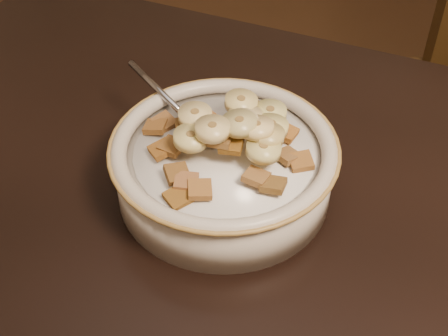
% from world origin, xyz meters
% --- Properties ---
extents(cereal_bowl, '(0.20, 0.20, 0.05)m').
position_xyz_m(cereal_bowl, '(-0.26, 0.15, 0.77)').
color(cereal_bowl, beige).
rests_on(cereal_bowl, table).
extents(milk, '(0.17, 0.17, 0.00)m').
position_xyz_m(milk, '(-0.26, 0.15, 0.80)').
color(milk, white).
rests_on(milk, cereal_bowl).
extents(spoon, '(0.06, 0.06, 0.01)m').
position_xyz_m(spoon, '(-0.29, 0.17, 0.80)').
color(spoon, '#90919A').
rests_on(spoon, cereal_bowl).
extents(cereal_square_0, '(0.03, 0.03, 0.01)m').
position_xyz_m(cereal_square_0, '(-0.33, 0.17, 0.80)').
color(cereal_square_0, brown).
rests_on(cereal_square_0, milk).
extents(cereal_square_1, '(0.03, 0.03, 0.01)m').
position_xyz_m(cereal_square_1, '(-0.20, 0.17, 0.80)').
color(cereal_square_1, brown).
rests_on(cereal_square_1, milk).
extents(cereal_square_2, '(0.03, 0.03, 0.01)m').
position_xyz_m(cereal_square_2, '(-0.19, 0.16, 0.80)').
color(cereal_square_2, brown).
rests_on(cereal_square_2, milk).
extents(cereal_square_3, '(0.02, 0.02, 0.01)m').
position_xyz_m(cereal_square_3, '(-0.25, 0.14, 0.82)').
color(cereal_square_3, brown).
rests_on(cereal_square_3, milk).
extents(cereal_square_4, '(0.03, 0.02, 0.01)m').
position_xyz_m(cereal_square_4, '(-0.27, 0.10, 0.81)').
color(cereal_square_4, '#965D35').
rests_on(cereal_square_4, milk).
extents(cereal_square_5, '(0.03, 0.03, 0.01)m').
position_xyz_m(cereal_square_5, '(-0.28, 0.10, 0.81)').
color(cereal_square_5, brown).
rests_on(cereal_square_5, milk).
extents(cereal_square_6, '(0.03, 0.03, 0.01)m').
position_xyz_m(cereal_square_6, '(-0.30, 0.16, 0.81)').
color(cereal_square_6, brown).
rests_on(cereal_square_6, milk).
extents(cereal_square_7, '(0.02, 0.02, 0.01)m').
position_xyz_m(cereal_square_7, '(-0.22, 0.13, 0.81)').
color(cereal_square_7, brown).
rests_on(cereal_square_7, milk).
extents(cereal_square_8, '(0.03, 0.03, 0.01)m').
position_xyz_m(cereal_square_8, '(-0.31, 0.13, 0.81)').
color(cereal_square_8, '#905319').
rests_on(cereal_square_8, milk).
extents(cereal_square_9, '(0.03, 0.03, 0.01)m').
position_xyz_m(cereal_square_9, '(-0.29, 0.16, 0.81)').
color(cereal_square_9, brown).
rests_on(cereal_square_9, milk).
extents(cereal_square_10, '(0.03, 0.03, 0.01)m').
position_xyz_m(cereal_square_10, '(-0.25, 0.21, 0.81)').
color(cereal_square_10, brown).
rests_on(cereal_square_10, milk).
extents(cereal_square_11, '(0.03, 0.03, 0.01)m').
position_xyz_m(cereal_square_11, '(-0.26, 0.09, 0.81)').
color(cereal_square_11, brown).
rests_on(cereal_square_11, milk).
extents(cereal_square_12, '(0.02, 0.02, 0.01)m').
position_xyz_m(cereal_square_12, '(-0.20, 0.12, 0.81)').
color(cereal_square_12, brown).
rests_on(cereal_square_12, milk).
extents(cereal_square_13, '(0.03, 0.03, 0.01)m').
position_xyz_m(cereal_square_13, '(-0.28, 0.17, 0.82)').
color(cereal_square_13, brown).
rests_on(cereal_square_13, milk).
extents(cereal_square_14, '(0.02, 0.02, 0.01)m').
position_xyz_m(cereal_square_14, '(-0.30, 0.13, 0.81)').
color(cereal_square_14, brown).
rests_on(cereal_square_14, milk).
extents(cereal_square_15, '(0.02, 0.02, 0.01)m').
position_xyz_m(cereal_square_15, '(-0.21, 0.19, 0.81)').
color(cereal_square_15, '#9C6528').
rests_on(cereal_square_15, milk).
extents(cereal_square_16, '(0.02, 0.02, 0.01)m').
position_xyz_m(cereal_square_16, '(-0.33, 0.16, 0.80)').
color(cereal_square_16, brown).
rests_on(cereal_square_16, milk).
extents(cereal_square_17, '(0.02, 0.02, 0.01)m').
position_xyz_m(cereal_square_17, '(-0.26, 0.14, 0.82)').
color(cereal_square_17, brown).
rests_on(cereal_square_17, milk).
extents(cereal_square_18, '(0.02, 0.03, 0.01)m').
position_xyz_m(cereal_square_18, '(-0.25, 0.17, 0.82)').
color(cereal_square_18, brown).
rests_on(cereal_square_18, milk).
extents(cereal_square_19, '(0.03, 0.03, 0.01)m').
position_xyz_m(cereal_square_19, '(-0.27, 0.08, 0.80)').
color(cereal_square_19, brown).
rests_on(cereal_square_19, milk).
extents(banana_slice_0, '(0.04, 0.04, 0.01)m').
position_xyz_m(banana_slice_0, '(-0.28, 0.13, 0.82)').
color(banana_slice_0, '#DCC986').
rests_on(banana_slice_0, milk).
extents(banana_slice_1, '(0.04, 0.04, 0.01)m').
position_xyz_m(banana_slice_1, '(-0.22, 0.18, 0.82)').
color(banana_slice_1, '#EFE391').
rests_on(banana_slice_1, milk).
extents(banana_slice_2, '(0.04, 0.04, 0.01)m').
position_xyz_m(banana_slice_2, '(-0.26, 0.20, 0.83)').
color(banana_slice_2, '#D6BD68').
rests_on(banana_slice_2, milk).
extents(banana_slice_3, '(0.04, 0.04, 0.01)m').
position_xyz_m(banana_slice_3, '(-0.22, 0.15, 0.82)').
color(banana_slice_3, '#ECD87F').
rests_on(banana_slice_3, milk).
extents(banana_slice_4, '(0.03, 0.03, 0.01)m').
position_xyz_m(banana_slice_4, '(-0.29, 0.16, 0.83)').
color(banana_slice_4, '#F0DD8A').
rests_on(banana_slice_4, milk).
extents(banana_slice_5, '(0.04, 0.04, 0.01)m').
position_xyz_m(banana_slice_5, '(-0.25, 0.16, 0.84)').
color(banana_slice_5, '#C8BA76').
rests_on(banana_slice_5, milk).
extents(banana_slice_6, '(0.04, 0.04, 0.01)m').
position_xyz_m(banana_slice_6, '(-0.25, 0.18, 0.83)').
color(banana_slice_6, '#F0D889').
rests_on(banana_slice_6, milk).
extents(banana_slice_7, '(0.04, 0.04, 0.01)m').
position_xyz_m(banana_slice_7, '(-0.22, 0.16, 0.83)').
color(banana_slice_7, tan).
rests_on(banana_slice_7, milk).
extents(banana_slice_8, '(0.04, 0.04, 0.01)m').
position_xyz_m(banana_slice_8, '(-0.27, 0.14, 0.84)').
color(banana_slice_8, tan).
rests_on(banana_slice_8, milk).
extents(banana_slice_9, '(0.04, 0.04, 0.01)m').
position_xyz_m(banana_slice_9, '(-0.25, 0.16, 0.83)').
color(banana_slice_9, beige).
rests_on(banana_slice_9, milk).
extents(banana_slice_10, '(0.04, 0.04, 0.01)m').
position_xyz_m(banana_slice_10, '(-0.23, 0.20, 0.82)').
color(banana_slice_10, '#EFE393').
rests_on(banana_slice_10, milk).
extents(banana_slice_11, '(0.03, 0.03, 0.01)m').
position_xyz_m(banana_slice_11, '(-0.23, 0.16, 0.83)').
color(banana_slice_11, '#F9E09A').
rests_on(banana_slice_11, milk).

